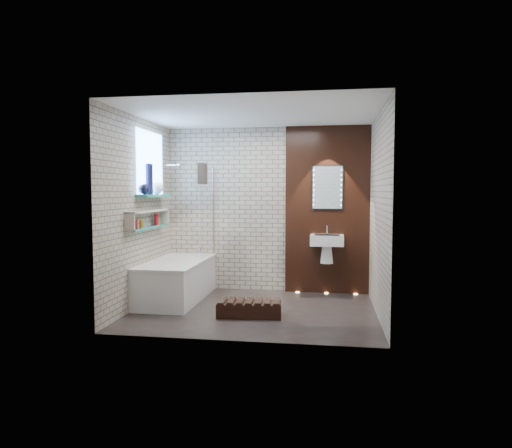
% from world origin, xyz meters
% --- Properties ---
extents(ground, '(3.20, 3.20, 0.00)m').
position_xyz_m(ground, '(0.00, 0.00, 0.00)').
color(ground, black).
rests_on(ground, ground).
extents(room_shell, '(3.24, 3.20, 2.60)m').
position_xyz_m(room_shell, '(0.00, 0.00, 1.30)').
color(room_shell, '#A39381').
rests_on(room_shell, ground).
extents(walnut_panel, '(1.30, 0.06, 2.60)m').
position_xyz_m(walnut_panel, '(0.95, 1.27, 1.30)').
color(walnut_panel, black).
rests_on(walnut_panel, ground).
extents(clerestory_window, '(0.18, 1.00, 0.94)m').
position_xyz_m(clerestory_window, '(-1.57, 0.35, 1.90)').
color(clerestory_window, '#7FADE0').
rests_on(clerestory_window, room_shell).
extents(display_niche, '(0.14, 1.30, 0.26)m').
position_xyz_m(display_niche, '(-1.53, 0.15, 1.20)').
color(display_niche, '#23807A').
rests_on(display_niche, room_shell).
extents(bathtub, '(0.79, 1.74, 0.70)m').
position_xyz_m(bathtub, '(-1.22, 0.45, 0.29)').
color(bathtub, white).
rests_on(bathtub, ground).
extents(bath_screen, '(0.01, 0.78, 1.40)m').
position_xyz_m(bath_screen, '(-0.87, 0.89, 1.28)').
color(bath_screen, white).
rests_on(bath_screen, bathtub).
extents(towel, '(0.09, 0.23, 0.31)m').
position_xyz_m(towel, '(-0.87, 0.62, 1.85)').
color(towel, '#292321').
rests_on(towel, bath_screen).
extents(shower_head, '(0.18, 0.18, 0.02)m').
position_xyz_m(shower_head, '(-1.30, 0.95, 2.00)').
color(shower_head, silver).
rests_on(shower_head, room_shell).
extents(washbasin, '(0.50, 0.36, 0.58)m').
position_xyz_m(washbasin, '(0.95, 1.07, 0.79)').
color(washbasin, white).
rests_on(washbasin, walnut_panel).
extents(led_mirror, '(0.50, 0.02, 0.70)m').
position_xyz_m(led_mirror, '(0.95, 1.23, 1.65)').
color(led_mirror, black).
rests_on(led_mirror, walnut_panel).
extents(walnut_step, '(0.84, 0.43, 0.18)m').
position_xyz_m(walnut_step, '(-0.01, -0.30, 0.09)').
color(walnut_step, black).
rests_on(walnut_step, ground).
extents(niche_bottles, '(0.06, 0.86, 0.16)m').
position_xyz_m(niche_bottles, '(-1.53, 0.21, 1.17)').
color(niche_bottles, '#985917').
rests_on(niche_bottles, display_niche).
extents(sill_vases, '(0.18, 0.63, 0.42)m').
position_xyz_m(sill_vases, '(-1.50, 0.22, 1.68)').
color(sill_vases, white).
rests_on(sill_vases, clerestory_window).
extents(floor_uplights, '(0.96, 0.06, 0.01)m').
position_xyz_m(floor_uplights, '(0.95, 1.20, 0.01)').
color(floor_uplights, '#FFD899').
rests_on(floor_uplights, ground).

